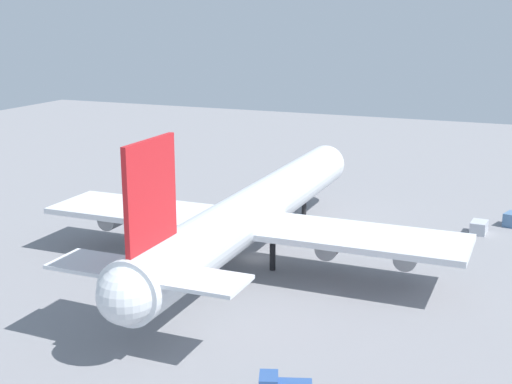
{
  "coord_description": "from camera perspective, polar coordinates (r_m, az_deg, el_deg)",
  "views": [
    {
      "loc": [
        -75.57,
        -31.28,
        29.39
      ],
      "look_at": [
        0.0,
        0.0,
        8.5
      ],
      "focal_mm": 49.11,
      "sensor_mm": 36.0,
      "label": 1
    }
  ],
  "objects": [
    {
      "name": "ground_plane",
      "position": [
        86.91,
        -0.0,
        -5.44
      ],
      "size": [
        252.44,
        252.44,
        0.0
      ],
      "primitive_type": "plane",
      "color": "gray"
    },
    {
      "name": "cargo_airplane",
      "position": [
        84.75,
        -0.08,
        -1.58
      ],
      "size": [
        63.11,
        51.24,
        18.89
      ],
      "color": "silver",
      "rests_on": "ground_plane"
    },
    {
      "name": "cargo_container_aft",
      "position": [
        101.19,
        17.7,
        -2.76
      ],
      "size": [
        3.19,
        2.28,
        1.69
      ],
      "color": "#B7BCC6",
      "rests_on": "ground_plane"
    },
    {
      "name": "safety_cone_nose",
      "position": [
        113.52,
        3.7,
        -0.54
      ],
      "size": [
        0.45,
        0.45,
        0.64
      ],
      "primitive_type": "cone",
      "color": "orange",
      "rests_on": "ground_plane"
    }
  ]
}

